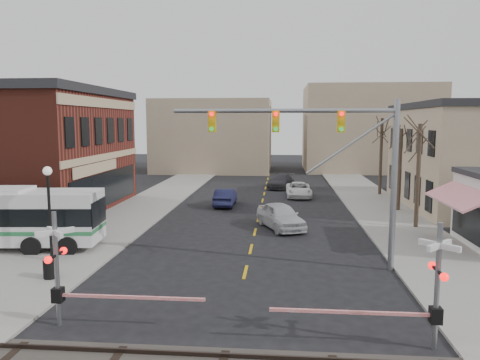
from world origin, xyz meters
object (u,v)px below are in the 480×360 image
object	(u,v)px
pedestrian_near	(64,238)
car_b	(225,197)
car_a	(281,216)
car_d	(281,181)
traffic_signal_mast	(333,148)
trash_bin	(50,269)
car_c	(299,190)
pedestrian_far	(97,218)
street_lamp	(49,194)
rr_crossing_west	(69,271)
rr_crossing_east	(423,288)

from	to	relation	value
pedestrian_near	car_b	bearing A→B (deg)	-28.76
car_a	car_d	distance (m)	18.96
traffic_signal_mast	trash_bin	xyz separation A→B (m)	(-12.50, -2.85, -5.24)
car_c	pedestrian_far	xyz separation A→B (m)	(-13.11, -15.71, 0.31)
car_d	pedestrian_far	size ratio (longest dim) A/B	2.83
trash_bin	car_c	distance (m)	26.98
traffic_signal_mast	car_d	size ratio (longest dim) A/B	2.11
trash_bin	pedestrian_far	xyz separation A→B (m)	(-1.34, 8.56, 0.47)
traffic_signal_mast	car_c	distance (m)	22.02
trash_bin	car_a	distance (m)	15.02
traffic_signal_mast	car_c	size ratio (longest dim) A/B	2.14
street_lamp	trash_bin	distance (m)	4.15
pedestrian_near	pedestrian_far	xyz separation A→B (m)	(-0.16, 4.74, 0.06)
rr_crossing_west	trash_bin	size ratio (longest dim) A/B	6.87
rr_crossing_west	pedestrian_near	size ratio (longest dim) A/B	3.44
traffic_signal_mast	pedestrian_near	distance (m)	14.54
rr_crossing_east	pedestrian_far	distance (m)	20.85
street_lamp	trash_bin	xyz separation A→B (m)	(1.29, -2.66, -2.92)
street_lamp	pedestrian_far	bearing A→B (deg)	90.46
car_c	car_d	distance (m)	6.02
rr_crossing_west	car_b	distance (m)	23.62
traffic_signal_mast	rr_crossing_west	xyz separation A→B (m)	(-9.53, -7.23, -3.79)
street_lamp	car_d	bearing A→B (deg)	67.40
traffic_signal_mast	rr_crossing_east	distance (m)	8.94
street_lamp	trash_bin	size ratio (longest dim) A/B	5.76
car_c	pedestrian_far	bearing A→B (deg)	-130.93
pedestrian_near	trash_bin	bearing A→B (deg)	-168.01
rr_crossing_east	trash_bin	size ratio (longest dim) A/B	6.87
pedestrian_far	car_b	bearing A→B (deg)	2.43
car_c	trash_bin	bearing A→B (deg)	-116.95
rr_crossing_west	rr_crossing_east	xyz separation A→B (m)	(11.50, -0.61, 0.00)
street_lamp	car_d	world-z (taller)	street_lamp
street_lamp	car_b	bearing A→B (deg)	67.51
car_d	pedestrian_near	xyz separation A→B (m)	(-11.29, -26.22, 0.22)
street_lamp	rr_crossing_west	bearing A→B (deg)	-58.83
rr_crossing_west	pedestrian_far	bearing A→B (deg)	108.40
rr_crossing_west	pedestrian_near	world-z (taller)	rr_crossing_west
car_c	rr_crossing_west	bearing A→B (deg)	-108.16
street_lamp	car_b	distance (m)	17.97
rr_crossing_east	car_c	distance (m)	29.42
pedestrian_far	rr_crossing_east	bearing A→B (deg)	-95.11
pedestrian_far	rr_crossing_west	bearing A→B (deg)	-126.09
car_a	traffic_signal_mast	bearing A→B (deg)	-96.29
traffic_signal_mast	car_a	bearing A→B (deg)	106.12
trash_bin	car_c	bearing A→B (deg)	64.12
rr_crossing_west	trash_bin	distance (m)	5.48
car_c	car_a	bearing A→B (deg)	-98.24
traffic_signal_mast	trash_bin	size ratio (longest dim) A/B	12.81
car_a	rr_crossing_west	bearing A→B (deg)	-137.21
rr_crossing_west	car_c	size ratio (longest dim) A/B	1.15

